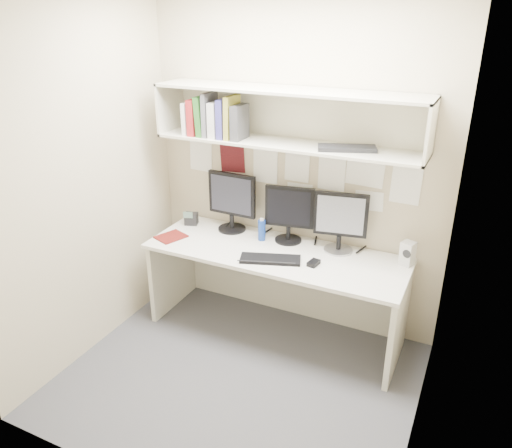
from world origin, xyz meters
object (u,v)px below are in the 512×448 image
at_px(monitor_right, 341,220).
at_px(maroon_notebook, 171,237).
at_px(desk, 275,292).
at_px(monitor_center, 289,212).
at_px(keyboard, 270,259).
at_px(desk_phone, 191,219).
at_px(monitor_left, 232,200).
at_px(speaker, 408,253).

xyz_separation_m(monitor_right, maroon_notebook, (-1.29, -0.36, -0.25)).
bearing_deg(desk, monitor_center, 85.97).
height_order(desk, keyboard, keyboard).
relative_size(keyboard, desk_phone, 3.41).
bearing_deg(monitor_center, desk_phone, 173.43).
distance_m(monitor_left, monitor_right, 0.92).
xyz_separation_m(monitor_right, keyboard, (-0.40, -0.38, -0.24)).
distance_m(speaker, maroon_notebook, 1.84).
height_order(monitor_left, keyboard, monitor_left).
bearing_deg(speaker, desk, -149.15).
xyz_separation_m(monitor_center, speaker, (0.92, -0.01, -0.16)).
bearing_deg(desk, desk_phone, 169.31).
bearing_deg(desk, speaker, 12.37).
xyz_separation_m(monitor_center, keyboard, (0.01, -0.38, -0.24)).
bearing_deg(monitor_left, speaker, 1.23).
bearing_deg(monitor_left, monitor_right, 1.76).
bearing_deg(monitor_left, desk, -22.21).
height_order(monitor_left, monitor_center, monitor_left).
relative_size(desk, maroon_notebook, 8.91).
xyz_separation_m(desk, speaker, (0.94, 0.21, 0.45)).
relative_size(speaker, maroon_notebook, 0.79).
bearing_deg(monitor_center, speaker, -11.06).
relative_size(monitor_center, keyboard, 1.02).
xyz_separation_m(monitor_left, desk_phone, (-0.37, -0.06, -0.21)).
relative_size(desk, monitor_left, 4.09).
xyz_separation_m(monitor_left, monitor_right, (0.92, 0.00, -0.01)).
distance_m(monitor_right, keyboard, 0.61).
distance_m(monitor_center, keyboard, 0.45).
bearing_deg(speaker, monitor_center, -162.33).
xyz_separation_m(monitor_center, monitor_right, (0.41, -0.00, 0.01)).
xyz_separation_m(maroon_notebook, desk_phone, (0.00, 0.30, 0.04)).
bearing_deg(maroon_notebook, speaker, 31.76).
bearing_deg(desk_phone, desk, -29.58).
distance_m(monitor_center, speaker, 0.94).
relative_size(desk, speaker, 11.27).
relative_size(monitor_left, desk_phone, 3.77).
height_order(monitor_center, monitor_right, monitor_right).
bearing_deg(maroon_notebook, monitor_left, 64.99).
distance_m(monitor_left, maroon_notebook, 0.58).
relative_size(desk, monitor_right, 4.30).
height_order(monitor_right, maroon_notebook, monitor_right).
relative_size(keyboard, maroon_notebook, 1.97).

